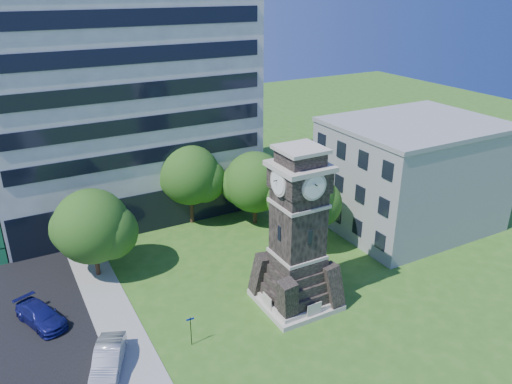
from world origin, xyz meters
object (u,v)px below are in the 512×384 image
car_east_lot (394,244)px  park_bench (328,299)px  car_street_north (41,315)px  clock_tower (297,240)px  street_sign (191,328)px  car_street_mid (108,359)px

car_east_lot → park_bench: size_ratio=2.73×
car_street_north → clock_tower: bearing=-42.3°
clock_tower → street_sign: 9.55m
street_sign → car_street_mid: bearing=179.5°
clock_tower → street_sign: clock_tower is taller
car_street_mid → car_east_lot: size_ratio=0.98×
car_street_mid → park_bench: car_street_mid is taller
clock_tower → car_east_lot: (12.01, 2.28, -4.63)m
car_street_north → street_sign: 11.13m
car_street_mid → car_street_north: 7.50m
clock_tower → car_street_mid: clock_tower is taller
car_street_north → park_bench: 20.66m
car_street_mid → park_bench: 16.04m
car_street_north → park_bench: bearing=-44.1°
clock_tower → car_east_lot: size_ratio=2.60×
car_street_mid → park_bench: size_ratio=2.68×
car_street_north → car_east_lot: 29.45m
car_street_north → car_east_lot: bearing=-29.8°
park_bench → street_sign: (-10.64, 0.68, 0.90)m
car_street_mid → car_east_lot: (26.06, 2.67, -0.11)m
clock_tower → park_bench: clock_tower is taller
car_street_north → street_sign: bearing=-62.1°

